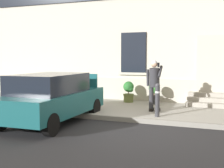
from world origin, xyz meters
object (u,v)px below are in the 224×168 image
at_px(planter_olive, 129,91).
at_px(planter_charcoal, 154,92).
at_px(hatchback_car_teal, 52,97).
at_px(bollard_near_person, 157,99).
at_px(person_on_phone, 154,82).
at_px(bollard_far_left, 37,93).
at_px(planter_cream, 76,89).

relative_size(planter_olive, planter_charcoal, 1.00).
relative_size(hatchback_car_teal, planter_olive, 4.78).
height_order(bollard_near_person, planter_olive, bollard_near_person).
relative_size(hatchback_car_teal, person_on_phone, 2.35).
distance_m(planter_olive, planter_charcoal, 1.10).
bearing_deg(person_on_phone, bollard_far_left, -172.51).
distance_m(person_on_phone, planter_charcoal, 1.85).
height_order(planter_cream, planter_olive, same).
xyz_separation_m(planter_cream, planter_olive, (2.45, 0.04, 0.00)).
bearing_deg(planter_cream, planter_charcoal, -0.68).
bearing_deg(planter_olive, person_on_phone, -50.14).
distance_m(person_on_phone, planter_cream, 4.37).
height_order(hatchback_car_teal, planter_olive, hatchback_car_teal).
xyz_separation_m(planter_cream, planter_charcoal, (3.55, -0.04, 0.00)).
xyz_separation_m(bollard_near_person, planter_olive, (-1.80, 2.62, -0.11)).
xyz_separation_m(hatchback_car_teal, planter_charcoal, (2.22, 3.93, -0.18)).
bearing_deg(bollard_near_person, person_on_phone, 109.85).
relative_size(bollard_near_person, planter_olive, 1.22).
relative_size(bollard_near_person, person_on_phone, 0.60).
relative_size(bollard_far_left, planter_cream, 1.22).
bearing_deg(bollard_far_left, person_on_phone, 11.18).
bearing_deg(bollard_near_person, hatchback_car_teal, -154.59).
xyz_separation_m(hatchback_car_teal, bollard_near_person, (2.92, 1.39, -0.08)).
distance_m(bollard_far_left, planter_charcoal, 4.52).
distance_m(bollard_near_person, planter_cream, 4.97).
bearing_deg(bollard_far_left, planter_charcoal, 34.20).
height_order(person_on_phone, planter_charcoal, person_on_phone).
height_order(planter_olive, planter_charcoal, same).
height_order(hatchback_car_teal, bollard_near_person, hatchback_car_teal).
bearing_deg(bollard_far_left, hatchback_car_teal, -42.50).
distance_m(hatchback_car_teal, person_on_phone, 3.45).
xyz_separation_m(hatchback_car_teal, planter_olive, (1.13, 4.00, -0.18)).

